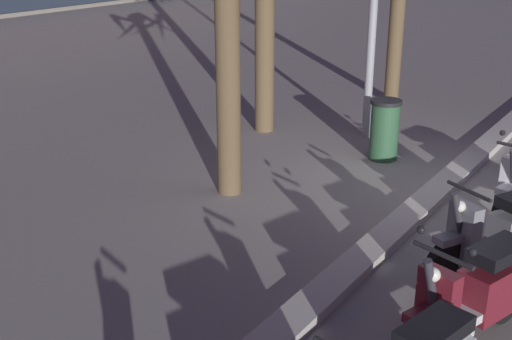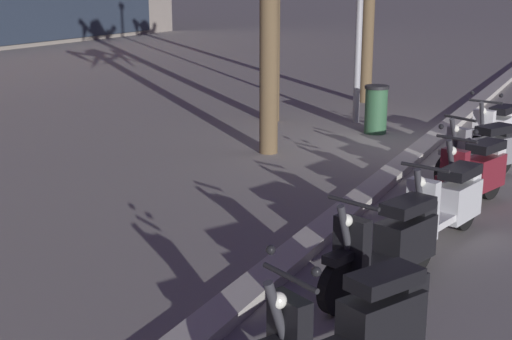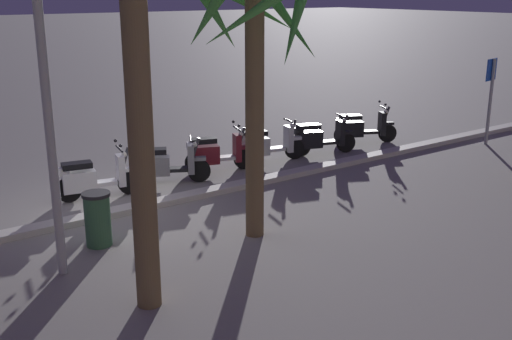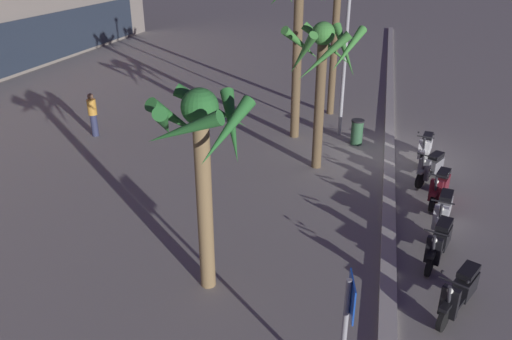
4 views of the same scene
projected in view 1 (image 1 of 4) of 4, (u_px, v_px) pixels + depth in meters
The scene contains 5 objects.
ground_plane at pixel (430, 190), 9.00m from camera, with size 200.00×200.00×0.00m, color gray.
curb_strip at pixel (440, 188), 8.90m from camera, with size 60.00×0.36×0.12m, color #BCB7AD.
scooter_maroon_second_in_line at pixel (476, 294), 5.58m from camera, with size 1.68×0.77×1.17m.
scooter_grey_tail_end at pixel (502, 233), 6.73m from camera, with size 1.58×0.94×1.04m.
litter_bin at pixel (384, 129), 10.04m from camera, with size 0.48×0.48×0.95m.
Camera 1 is at (-8.24, -2.70, 3.42)m, focal length 45.51 mm.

